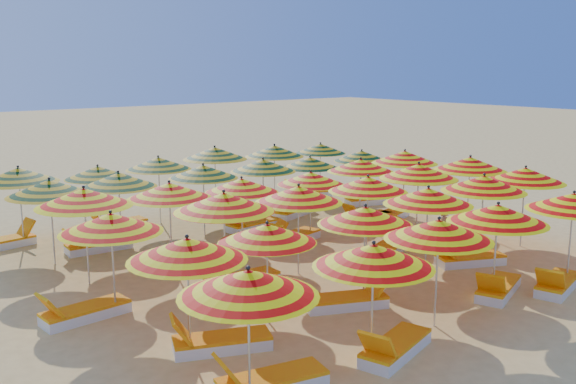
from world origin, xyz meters
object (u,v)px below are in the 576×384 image
object	(u,v)px
lounger_0	(269,382)
lounger_3	(558,284)
umbrella_0	(248,283)
umbrella_19	(169,191)
umbrella_23	(405,157)
umbrella_4	(574,202)
lounger_1	(395,348)
lounger_6	(469,259)
umbrella_35	(320,149)
umbrella_10	(484,184)
lounger_20	(117,225)
lounger_9	(388,248)
lounger_4	(220,342)
lounger_18	(368,200)
umbrella_13	(224,202)
lounger_10	(425,234)
umbrella_32	(158,163)
lounger_21	(307,193)
lounger_16	(252,225)
umbrella_9	(428,196)
umbrella_16	(419,171)
umbrella_29	(362,156)
umbrella_2	(439,230)
umbrella_17	(470,164)
umbrella_7	(267,233)
lounger_8	(241,280)
umbrella_22	(361,165)
lounger_15	(97,245)
lounger_5	(348,300)
umbrella_28	(310,162)
umbrella_11	(525,175)
umbrella_15	(368,184)
lounger_13	(366,218)
umbrella_30	(18,175)
lounger_19	(4,242)
umbrella_25	(118,180)
umbrella_8	(365,216)
lounger_7	(84,312)
lounger_14	(391,215)
lounger_11	(257,242)
umbrella_31	(98,172)
umbrella_20	(242,185)
umbrella_12	(111,223)
umbrella_18	(84,197)
lounger_12	(293,237)
beachgoer_a	(444,231)

from	to	relation	value
lounger_0	lounger_3	world-z (taller)	same
umbrella_0	umbrella_19	world-z (taller)	umbrella_19
umbrella_23	umbrella_4	bearing A→B (deg)	-107.03
lounger_1	lounger_6	size ratio (longest dim) A/B	1.01
umbrella_23	umbrella_35	bearing A→B (deg)	85.99
umbrella_10	lounger_0	distance (m)	8.74
umbrella_10	lounger_20	distance (m)	10.71
umbrella_10	lounger_9	world-z (taller)	umbrella_10
lounger_4	lounger_18	xyz separation A→B (m)	(10.70, 6.80, 0.00)
umbrella_13	lounger_0	distance (m)	4.83
umbrella_0	lounger_10	distance (m)	10.39
lounger_0	umbrella_32	bearing A→B (deg)	-96.98
lounger_21	lounger_16	bearing A→B (deg)	54.69
umbrella_32	lounger_20	xyz separation A→B (m)	(-1.44, 0.05, -1.75)
umbrella_9	umbrella_35	xyz separation A→B (m)	(4.48, 8.78, -0.13)
umbrella_16	umbrella_29	size ratio (longest dim) A/B	0.98
umbrella_2	umbrella_17	size ratio (longest dim) A/B	0.84
lounger_6	lounger_3	bearing A→B (deg)	113.58
umbrella_7	lounger_8	bearing A→B (deg)	69.69
umbrella_22	lounger_15	world-z (taller)	umbrella_22
umbrella_4	lounger_5	xyz separation A→B (m)	(-4.91, 2.08, -1.76)
umbrella_28	umbrella_9	bearing A→B (deg)	-107.56
umbrella_13	lounger_5	distance (m)	3.32
umbrella_11	lounger_0	world-z (taller)	umbrella_11
umbrella_15	lounger_13	bearing A→B (deg)	44.41
umbrella_11	umbrella_30	size ratio (longest dim) A/B	1.18
lounger_13	lounger_15	bearing A→B (deg)	-13.24
umbrella_9	lounger_19	size ratio (longest dim) A/B	1.52
lounger_10	lounger_21	xyz separation A→B (m)	(1.27, 6.68, 0.00)
umbrella_25	umbrella_19	bearing A→B (deg)	-83.03
umbrella_10	umbrella_28	xyz separation A→B (m)	(-0.07, 6.62, -0.23)
umbrella_2	umbrella_17	distance (m)	7.68
umbrella_0	umbrella_8	distance (m)	4.79
umbrella_35	lounger_7	world-z (taller)	umbrella_35
umbrella_16	lounger_14	size ratio (longest dim) A/B	1.26
umbrella_9	umbrella_19	world-z (taller)	umbrella_9
lounger_11	umbrella_31	bearing A→B (deg)	137.41
lounger_6	umbrella_31	bearing A→B (deg)	-31.45
umbrella_20	lounger_5	xyz separation A→B (m)	(-0.57, -4.62, -1.66)
umbrella_35	lounger_1	world-z (taller)	umbrella_35
umbrella_10	umbrella_29	world-z (taller)	umbrella_10
umbrella_9	umbrella_28	xyz separation A→B (m)	(2.09, 6.61, -0.18)
umbrella_11	umbrella_30	distance (m)	13.73
umbrella_31	lounger_5	bearing A→B (deg)	-80.38
lounger_15	lounger_19	xyz separation A→B (m)	(-1.87, 1.90, 0.00)
umbrella_12	lounger_19	xyz separation A→B (m)	(-0.38, 6.44, -1.74)
umbrella_35	umbrella_18	bearing A→B (deg)	-158.49
lounger_12	lounger_21	xyz separation A→B (m)	(4.43, 4.59, 0.00)
umbrella_16	lounger_8	world-z (taller)	umbrella_16
lounger_21	beachgoer_a	world-z (taller)	beachgoer_a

